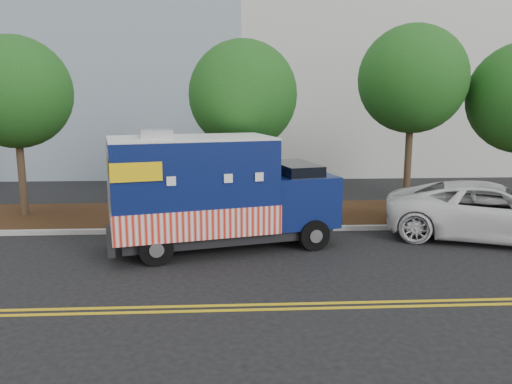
{
  "coord_description": "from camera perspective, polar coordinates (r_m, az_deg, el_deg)",
  "views": [
    {
      "loc": [
        1.3,
        -14.21,
        4.22
      ],
      "look_at": [
        2.11,
        0.6,
        1.45
      ],
      "focal_mm": 35.0,
      "sensor_mm": 36.0,
      "label": 1
    }
  ],
  "objects": [
    {
      "name": "centerline_near",
      "position": [
        10.71,
        -10.1,
        -12.78
      ],
      "size": [
        120.0,
        0.1,
        0.01
      ],
      "primitive_type": "cube",
      "color": "gold",
      "rests_on": "ground"
    },
    {
      "name": "sign_post",
      "position": [
        16.6,
        -12.33,
        -0.16
      ],
      "size": [
        0.06,
        0.06,
        2.4
      ],
      "primitive_type": "cube",
      "color": "#473828",
      "rests_on": "ground"
    },
    {
      "name": "ground",
      "position": [
        14.88,
        -8.06,
        -6.02
      ],
      "size": [
        120.0,
        120.0,
        0.0
      ],
      "primitive_type": "plane",
      "color": "black",
      "rests_on": "ground"
    },
    {
      "name": "tree_a",
      "position": [
        19.23,
        -25.86,
        10.19
      ],
      "size": [
        3.83,
        3.83,
        6.37
      ],
      "color": "#38281C",
      "rests_on": "ground"
    },
    {
      "name": "centerline_far",
      "position": [
        10.48,
        -10.26,
        -13.32
      ],
      "size": [
        120.0,
        0.1,
        0.01
      ],
      "primitive_type": "cube",
      "color": "gold",
      "rests_on": "ground"
    },
    {
      "name": "white_car",
      "position": [
        16.76,
        25.35,
        -2.02
      ],
      "size": [
        6.82,
        4.96,
        1.72
      ],
      "primitive_type": "imported",
      "rotation": [
        0.0,
        0.0,
        1.19
      ],
      "color": "silver",
      "rests_on": "ground"
    },
    {
      "name": "mulch_strip",
      "position": [
        18.23,
        -7.15,
        -2.65
      ],
      "size": [
        120.0,
        4.0,
        0.15
      ],
      "primitive_type": "cube",
      "color": "#321F0D",
      "rests_on": "ground"
    },
    {
      "name": "tree_c",
      "position": [
        19.27,
        17.45,
        12.17
      ],
      "size": [
        3.89,
        3.89,
        6.87
      ],
      "color": "#38281C",
      "rests_on": "ground"
    },
    {
      "name": "tree_b",
      "position": [
        17.34,
        -1.49,
        11.02
      ],
      "size": [
        3.72,
        3.72,
        6.23
      ],
      "color": "#38281C",
      "rests_on": "ground"
    },
    {
      "name": "curb",
      "position": [
        16.2,
        -7.66,
        -4.35
      ],
      "size": [
        120.0,
        0.18,
        0.15
      ],
      "primitive_type": "cube",
      "color": "#9E9E99",
      "rests_on": "ground"
    },
    {
      "name": "food_truck",
      "position": [
        14.17,
        -5.05,
        -0.33
      ],
      "size": [
        6.86,
        3.87,
        3.42
      ],
      "rotation": [
        0.0,
        0.0,
        0.25
      ],
      "color": "black",
      "rests_on": "ground"
    }
  ]
}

